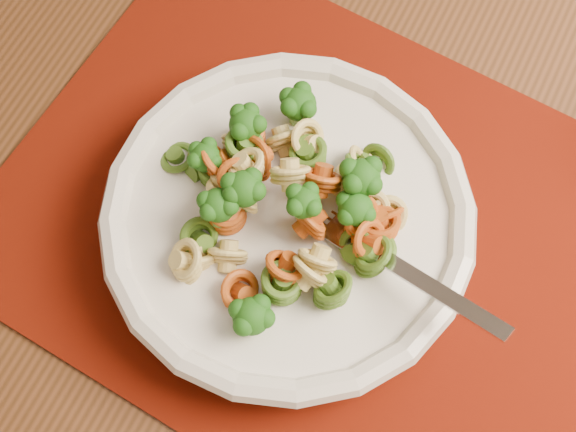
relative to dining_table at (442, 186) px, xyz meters
The scene contains 5 objects.
dining_table is the anchor object (origin of this frame).
placemat 0.18m from the dining_table, 113.56° to the right, with size 0.47×0.36×0.00m, color #5E1104.
pasta_bowl 0.21m from the dining_table, 114.27° to the right, with size 0.27×0.27×0.05m.
pasta_broccoli_heap 0.22m from the dining_table, 114.27° to the right, with size 0.23×0.23×0.06m, color tan, non-canonical shape.
fork 0.21m from the dining_table, 101.43° to the right, with size 0.19×0.02×0.01m, color silver, non-canonical shape.
Camera 1 is at (-0.52, -0.99, 1.32)m, focal length 50.00 mm.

